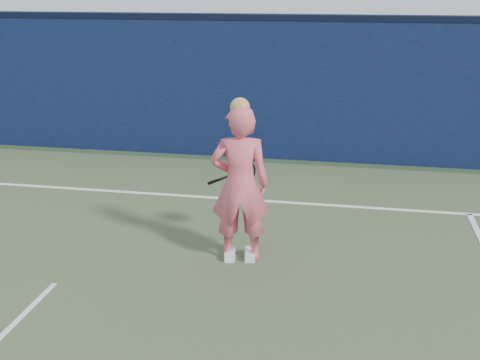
# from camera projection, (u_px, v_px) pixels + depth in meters

# --- Properties ---
(ground) EXTENTS (80.00, 80.00, 0.00)m
(ground) POSITION_uv_depth(u_px,v_px,m) (4.00, 335.00, 5.62)
(ground) COLOR #293E26
(ground) RESTS_ON ground
(backstop_wall) EXTENTS (24.00, 0.40, 2.50)m
(backstop_wall) POSITION_uv_depth(u_px,v_px,m) (187.00, 88.00, 11.29)
(backstop_wall) COLOR #0B1133
(backstop_wall) RESTS_ON ground
(wall_cap) EXTENTS (24.00, 0.42, 0.10)m
(wall_cap) POSITION_uv_depth(u_px,v_px,m) (185.00, 16.00, 10.88)
(wall_cap) COLOR black
(wall_cap) RESTS_ON backstop_wall
(player) EXTENTS (0.74, 0.55, 1.94)m
(player) POSITION_uv_depth(u_px,v_px,m) (240.00, 184.00, 6.88)
(player) COLOR #E5596B
(player) RESTS_ON ground
(racket) EXTENTS (0.57, 0.32, 0.33)m
(racket) POSITION_uv_depth(u_px,v_px,m) (241.00, 173.00, 7.34)
(racket) COLOR black
(racket) RESTS_ON ground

